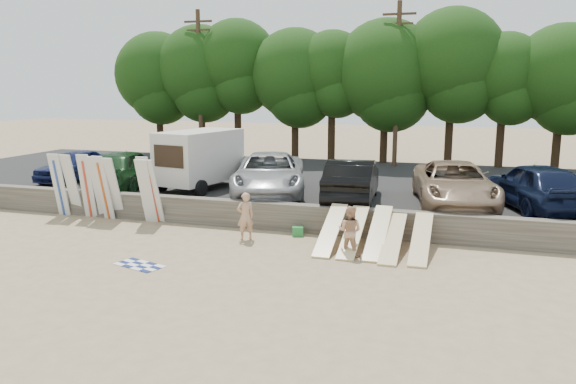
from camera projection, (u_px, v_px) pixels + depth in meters
name	position (u px, v px, depth m)	size (l,w,h in m)	color
ground	(267.00, 254.00, 17.52)	(120.00, 120.00, 0.00)	tan
seawall	(295.00, 218.00, 20.24)	(44.00, 0.50, 1.00)	#6B6356
parking_lot	(339.00, 187.00, 27.30)	(44.00, 14.50, 0.70)	#282828
treeline	(374.00, 68.00, 32.69)	(33.52, 6.38, 9.09)	#382616
utility_poles	(397.00, 81.00, 30.93)	(25.80, 0.26, 9.00)	#473321
box_trailer	(200.00, 156.00, 24.55)	(2.93, 4.34, 2.56)	beige
car_0	(74.00, 165.00, 26.90)	(1.74, 4.33, 1.48)	#161F4E
car_1	(125.00, 168.00, 24.92)	(2.08, 5.16, 1.76)	#123416
car_2	(269.00, 174.00, 23.42)	(2.86, 6.19, 1.72)	#A2A3A7
car_3	(352.00, 180.00, 21.92)	(1.77, 5.09, 1.68)	black
car_4	(454.00, 184.00, 21.21)	(2.73, 5.92, 1.65)	#977B60
car_5	(536.00, 186.00, 20.45)	(2.10, 5.22, 1.78)	black
surfboard_upright_0	(59.00, 185.00, 22.42)	(0.50, 0.06, 2.60)	silver
surfboard_upright_1	(72.00, 185.00, 22.38)	(0.50, 0.06, 2.60)	silver
surfboard_upright_2	(87.00, 186.00, 22.12)	(0.50, 0.06, 2.60)	silver
surfboard_upright_3	(100.00, 188.00, 21.92)	(0.50, 0.06, 2.60)	silver
surfboard_upright_4	(103.00, 188.00, 21.77)	(0.50, 0.06, 2.60)	silver
surfboard_upright_5	(113.00, 189.00, 21.75)	(0.50, 0.06, 2.60)	silver
surfboard_upright_6	(146.00, 189.00, 21.47)	(0.50, 0.06, 2.60)	silver
surfboard_upright_7	(153.00, 191.00, 21.15)	(0.50, 0.06, 2.60)	silver
surfboard_upright_8	(146.00, 191.00, 21.15)	(0.50, 0.06, 2.60)	silver
surfboard_low_0	(331.00, 229.00, 18.25)	(0.56, 3.00, 0.07)	beige
surfboard_low_1	(353.00, 232.00, 18.02)	(0.56, 3.00, 0.07)	beige
surfboard_low_2	(378.00, 232.00, 17.85)	(0.56, 3.00, 0.07)	beige
surfboard_low_3	(393.00, 238.00, 17.56)	(0.56, 3.00, 0.07)	beige
surfboard_low_4	(421.00, 238.00, 17.40)	(0.56, 3.00, 0.07)	beige
beachgoer_a	(245.00, 216.00, 19.04)	(0.60, 0.39, 1.64)	tan
beachgoer_b	(350.00, 231.00, 17.25)	(0.76, 0.59, 1.57)	tan
cooler	(298.00, 231.00, 19.65)	(0.38, 0.30, 0.32)	#248638
gear_bag	(347.00, 238.00, 19.02)	(0.30, 0.25, 0.22)	orange
beach_towel	(139.00, 265.00, 16.44)	(1.50, 1.50, 0.00)	white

